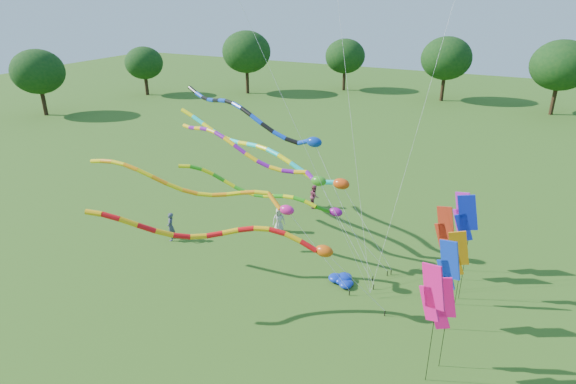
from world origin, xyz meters
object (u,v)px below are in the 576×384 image
at_px(blue_nylon_heap, 343,277).
at_px(person_b, 171,227).
at_px(person_c, 314,196).
at_px(tube_kite_red, 239,236).
at_px(tube_kite_orange, 210,190).
at_px(person_a, 279,220).

distance_m(blue_nylon_heap, person_b, 11.32).
bearing_deg(person_c, blue_nylon_heap, -175.71).
bearing_deg(person_c, tube_kite_red, 159.03).
distance_m(tube_kite_red, tube_kite_orange, 3.85).
relative_size(tube_kite_red, person_b, 6.50).
relative_size(tube_kite_red, person_a, 7.29).
height_order(blue_nylon_heap, person_a, person_a).
xyz_separation_m(tube_kite_red, tube_kite_orange, (-3.03, 2.18, 0.95)).
relative_size(tube_kite_red, person_c, 7.13).
distance_m(person_a, person_b, 6.84).
xyz_separation_m(tube_kite_red, person_b, (-7.80, 4.30, -3.24)).
bearing_deg(person_a, person_b, 179.61).
bearing_deg(person_b, tube_kite_orange, 41.05).
distance_m(tube_kite_red, blue_nylon_heap, 7.14).
bearing_deg(tube_kite_red, person_b, 127.42).
xyz_separation_m(tube_kite_orange, person_a, (0.78, 6.12, -4.29)).
bearing_deg(person_b, person_c, 119.64).
height_order(blue_nylon_heap, person_b, person_b).
distance_m(tube_kite_orange, blue_nylon_heap, 8.57).
relative_size(tube_kite_red, tube_kite_orange, 0.88).
height_order(tube_kite_red, person_c, tube_kite_red).
bearing_deg(tube_kite_red, tube_kite_orange, 120.57).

